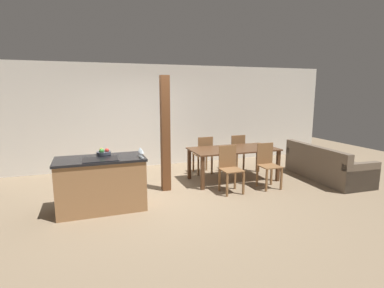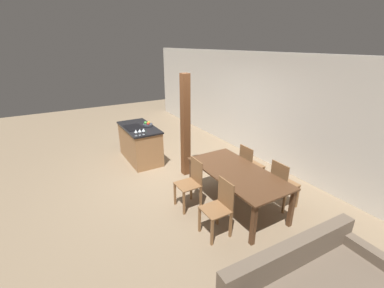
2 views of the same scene
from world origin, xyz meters
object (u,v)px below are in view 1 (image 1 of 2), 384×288
Objects in this scene: dining_table at (233,152)px; dining_chair_near_right at (268,164)px; wine_glass_near at (142,152)px; wine_glass_far at (140,150)px; couch at (326,167)px; dining_chair_near_left at (230,168)px; kitchen_island at (101,184)px; dining_chair_far_left at (204,154)px; fruit_bowl at (104,152)px; timber_post at (165,134)px; dining_chair_far_right at (236,151)px; wine_glass_middle at (141,150)px.

dining_table is 0.85m from dining_chair_near_right.
wine_glass_far is at bearing 90.00° from wine_glass_near.
wine_glass_far is 0.07× the size of couch.
wine_glass_near is 1.94m from dining_chair_near_left.
kitchen_island is at bearing -164.48° from dining_table.
dining_chair_far_left is (-0.88, 1.43, 0.00)m from dining_chair_near_right.
fruit_bowl is 2.45m from dining_chair_near_left.
dining_table is 2.10× the size of dining_chair_near_right.
kitchen_island is at bearing -178.35° from dining_chair_near_right.
dining_chair_near_right is 2.23m from timber_post.
kitchen_island is 2.91m from dining_chair_far_left.
couch is 0.88× the size of timber_post.
fruit_bowl is 1.63× the size of wine_glass_far.
dining_chair_near_left is 2.52m from couch.
dining_chair_far_left is at bearing 121.67° from dining_chair_near_right.
wine_glass_near is 2.78m from dining_chair_near_right.
timber_post is at bearing 26.36° from kitchen_island.
dining_chair_far_left is at bearing 0.00° from dining_chair_far_right.
fruit_bowl is 0.12× the size of couch.
wine_glass_middle is at bearing 90.00° from wine_glass_near.
dining_chair_far_left is at bearing 44.89° from wine_glass_near.
kitchen_island is 2.48m from dining_chair_near_left.
fruit_bowl is 0.67m from wine_glass_far.
fruit_bowl is 3.57m from dining_chair_far_right.
fruit_bowl is 0.26× the size of dining_chair_near_right.
couch is at bearing -0.52° from fruit_bowl.
dining_chair_near_left is at bearing -121.67° from dining_table.
wine_glass_far is (0.00, 0.18, 0.00)m from wine_glass_near.
wine_glass_near is 1.00× the size of wine_glass_middle.
dining_table is (2.85, 0.60, -0.31)m from fruit_bowl.
timber_post is (-3.69, 0.47, 0.88)m from couch.
dining_chair_near_left is (1.82, 0.39, -0.53)m from wine_glass_near.
dining_chair_near_right is (3.29, -0.12, -0.46)m from fruit_bowl.
timber_post reaches higher than dining_chair_far_left.
wine_glass_middle is 0.16× the size of dining_chair_far_left.
couch is at bearing 1.64° from dining_chair_near_left.
dining_chair_near_left is at bearing 180.00° from dining_chair_near_right.
wine_glass_far is 0.16× the size of dining_chair_near_left.
dining_chair_near_left is 0.40× the size of timber_post.
dining_table is 0.85m from dining_chair_far_left.
wine_glass_near is at bearing 33.88° from dining_chair_far_right.
timber_post reaches higher than dining_chair_far_right.
wine_glass_far reaches higher than dining_chair_near_right.
wine_glass_far is 4.40m from couch.
dining_chair_near_left is (-0.44, -0.71, -0.15)m from dining_table.
dining_chair_far_left is 1.00× the size of dining_chair_far_right.
fruit_bowl is 3.32m from dining_chair_near_right.
kitchen_island is 1.58× the size of dining_chair_far_right.
wine_glass_near reaches higher than couch.
dining_chair_near_right is at bearing 6.27° from wine_glass_middle.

